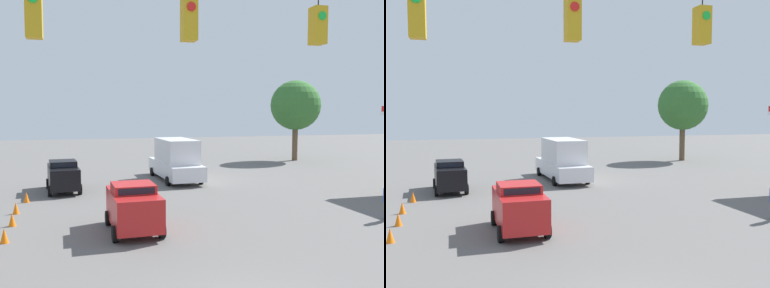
# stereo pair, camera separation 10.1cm
# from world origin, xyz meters

# --- Properties ---
(overhead_signal_span) EXTENTS (22.30, 0.38, 8.72)m
(overhead_signal_span) POSITION_xyz_m (0.09, -0.48, 5.46)
(overhead_signal_span) COLOR slate
(overhead_signal_span) RESTS_ON ground_plane
(sedan_red_withflow_mid) EXTENTS (2.11, 3.94, 2.01)m
(sedan_red_withflow_mid) POSITION_xyz_m (1.71, -8.72, 1.05)
(sedan_red_withflow_mid) COLOR red
(sedan_red_withflow_mid) RESTS_ON ground_plane
(box_truck_white_oncoming_deep) EXTENTS (2.75, 7.45, 2.99)m
(box_truck_white_oncoming_deep) POSITION_xyz_m (-3.15, -21.18, 1.47)
(box_truck_white_oncoming_deep) COLOR silver
(box_truck_white_oncoming_deep) RESTS_ON ground_plane
(sedan_black_withflow_far) EXTENTS (2.21, 4.42, 1.93)m
(sedan_black_withflow_far) POSITION_xyz_m (4.64, -18.82, 1.00)
(sedan_black_withflow_far) COLOR black
(sedan_black_withflow_far) RESTS_ON ground_plane
(traffic_cone_third) EXTENTS (0.32, 0.32, 0.58)m
(traffic_cone_third) POSITION_xyz_m (6.64, -8.47, 0.29)
(traffic_cone_third) COLOR orange
(traffic_cone_third) RESTS_ON ground_plane
(traffic_cone_fourth) EXTENTS (0.32, 0.32, 0.58)m
(traffic_cone_fourth) POSITION_xyz_m (6.66, -10.95, 0.29)
(traffic_cone_fourth) COLOR orange
(traffic_cone_fourth) RESTS_ON ground_plane
(traffic_cone_fifth) EXTENTS (0.32, 0.32, 0.58)m
(traffic_cone_fifth) POSITION_xyz_m (6.77, -13.29, 0.29)
(traffic_cone_fifth) COLOR orange
(traffic_cone_fifth) RESTS_ON ground_plane
(traffic_cone_farthest) EXTENTS (0.32, 0.32, 0.58)m
(traffic_cone_farthest) POSITION_xyz_m (6.54, -15.97, 0.29)
(traffic_cone_farthest) COLOR orange
(traffic_cone_farthest) RESTS_ON ground_plane
(tree_horizon_left) EXTENTS (5.00, 5.00, 8.09)m
(tree_horizon_left) POSITION_xyz_m (-17.76, -30.00, 5.56)
(tree_horizon_left) COLOR brown
(tree_horizon_left) RESTS_ON ground_plane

